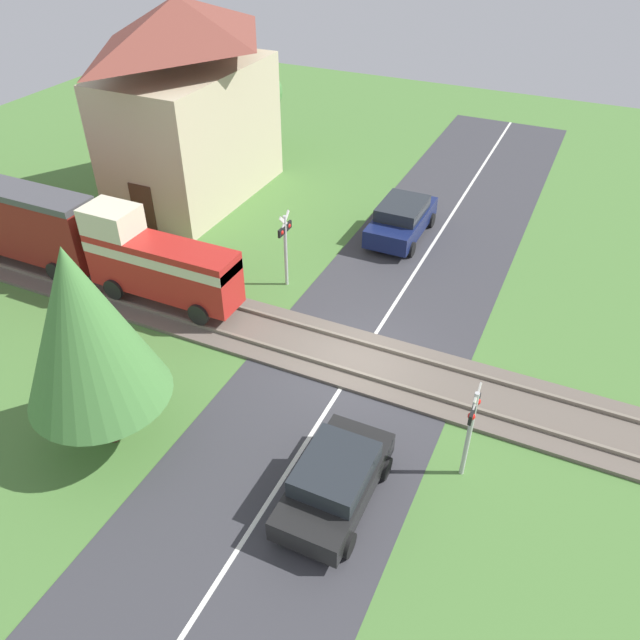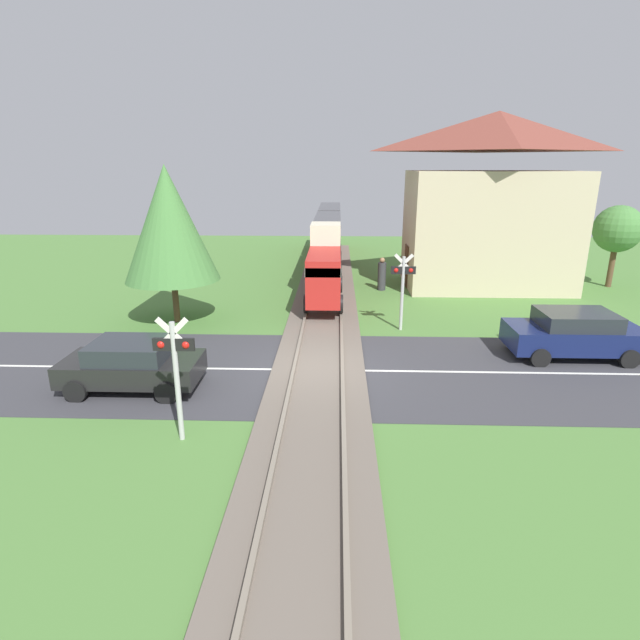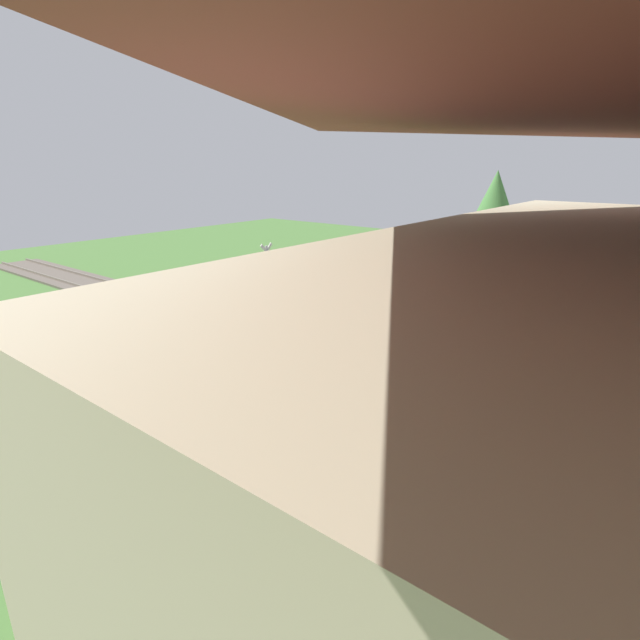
% 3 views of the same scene
% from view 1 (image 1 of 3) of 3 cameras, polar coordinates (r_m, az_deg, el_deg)
% --- Properties ---
extents(ground_plane, '(60.00, 60.00, 0.00)m').
position_cam_1_polar(ground_plane, '(19.58, 3.52, -3.79)').
color(ground_plane, '#4C7A38').
extents(road_surface, '(48.00, 6.40, 0.02)m').
position_cam_1_polar(road_surface, '(19.58, 3.52, -3.77)').
color(road_surface, '#38383D').
rests_on(road_surface, ground_plane).
extents(track_bed, '(2.80, 48.00, 0.24)m').
position_cam_1_polar(track_bed, '(19.54, 3.53, -3.64)').
color(track_bed, '#665B51').
rests_on(track_bed, ground_plane).
extents(car_near_crossing, '(3.72, 1.91, 1.39)m').
position_cam_1_polar(car_near_crossing, '(15.36, 1.38, -14.42)').
color(car_near_crossing, black).
rests_on(car_near_crossing, ground_plane).
extents(car_far_side, '(4.15, 2.00, 1.53)m').
position_cam_1_polar(car_far_side, '(26.00, 7.48, 9.17)').
color(car_far_side, '#141E4C').
rests_on(car_far_side, ground_plane).
extents(crossing_signal_west_approach, '(0.90, 0.18, 2.91)m').
position_cam_1_polar(crossing_signal_west_approach, '(15.49, 13.70, -8.99)').
color(crossing_signal_west_approach, '#B7B7B7').
rests_on(crossing_signal_west_approach, ground_plane).
extents(crossing_signal_east_approach, '(0.90, 0.18, 2.91)m').
position_cam_1_polar(crossing_signal_east_approach, '(22.12, -3.20, 7.36)').
color(crossing_signal_east_approach, '#B7B7B7').
rests_on(crossing_signal_east_approach, ground_plane).
extents(station_building, '(8.50, 4.98, 8.38)m').
position_cam_1_polar(station_building, '(28.78, -11.89, 18.58)').
color(station_building, '#C6B793').
rests_on(station_building, ground_plane).
extents(pedestrian_by_station, '(0.40, 0.40, 1.63)m').
position_cam_1_polar(pedestrian_by_station, '(25.77, -15.94, 7.59)').
color(pedestrian_by_station, '#333338').
rests_on(pedestrian_by_station, ground_plane).
extents(tree_by_station, '(2.32, 2.32, 4.10)m').
position_cam_1_polar(tree_by_station, '(34.37, -5.50, 20.03)').
color(tree_by_station, brown).
rests_on(tree_by_station, ground_plane).
extents(tree_roadside_hedge, '(3.59, 3.59, 6.01)m').
position_cam_1_polar(tree_roadside_hedge, '(15.61, -20.85, -0.55)').
color(tree_roadside_hedge, brown).
rests_on(tree_roadside_hedge, ground_plane).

